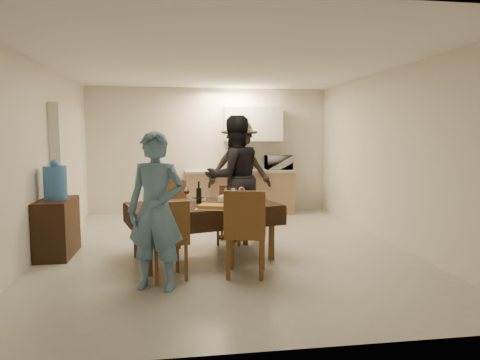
# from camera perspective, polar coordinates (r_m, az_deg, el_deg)

# --- Properties ---
(floor) EXTENTS (5.00, 6.00, 0.02)m
(floor) POSITION_cam_1_polar(r_m,az_deg,el_deg) (6.26, -1.98, -9.04)
(floor) COLOR #AAAAA5
(floor) RESTS_ON ground
(ceiling) EXTENTS (5.00, 6.00, 0.02)m
(ceiling) POSITION_cam_1_polar(r_m,az_deg,el_deg) (6.12, -2.07, 15.18)
(ceiling) COLOR white
(ceiling) RESTS_ON wall_back
(wall_back) EXTENTS (5.00, 0.02, 2.60)m
(wall_back) POSITION_cam_1_polar(r_m,az_deg,el_deg) (9.04, -4.11, 3.94)
(wall_back) COLOR silver
(wall_back) RESTS_ON floor
(wall_front) EXTENTS (5.00, 0.02, 2.60)m
(wall_front) POSITION_cam_1_polar(r_m,az_deg,el_deg) (3.09, 4.05, -0.01)
(wall_front) COLOR silver
(wall_front) RESTS_ON floor
(wall_left) EXTENTS (0.02, 6.00, 2.60)m
(wall_left) POSITION_cam_1_polar(r_m,az_deg,el_deg) (6.29, -25.32, 2.48)
(wall_left) COLOR silver
(wall_left) RESTS_ON floor
(wall_right) EXTENTS (0.02, 6.00, 2.60)m
(wall_right) POSITION_cam_1_polar(r_m,az_deg,el_deg) (6.79, 19.46, 2.93)
(wall_right) COLOR silver
(wall_right) RESTS_ON floor
(stub_partition) EXTENTS (0.15, 1.40, 2.10)m
(stub_partition) POSITION_cam_1_polar(r_m,az_deg,el_deg) (7.44, -21.95, 1.15)
(stub_partition) COLOR beige
(stub_partition) RESTS_ON floor
(kitchen_base_cabinet) EXTENTS (2.20, 0.60, 0.86)m
(kitchen_base_cabinet) POSITION_cam_1_polar(r_m,az_deg,el_deg) (8.86, -0.04, -1.74)
(kitchen_base_cabinet) COLOR tan
(kitchen_base_cabinet) RESTS_ON floor
(kitchen_worktop) EXTENTS (2.24, 0.64, 0.05)m
(kitchen_worktop) POSITION_cam_1_polar(r_m,az_deg,el_deg) (8.81, -0.04, 1.19)
(kitchen_worktop) COLOR #A6A6A1
(kitchen_worktop) RESTS_ON kitchen_base_cabinet
(upper_cabinet) EXTENTS (1.20, 0.34, 0.70)m
(upper_cabinet) POSITION_cam_1_polar(r_m,az_deg,el_deg) (8.96, 1.75, 7.45)
(upper_cabinet) COLOR silver
(upper_cabinet) RESTS_ON wall_back
(dining_table) EXTENTS (2.09, 1.55, 0.73)m
(dining_table) POSITION_cam_1_polar(r_m,az_deg,el_deg) (5.62, -4.96, -3.51)
(dining_table) COLOR black
(dining_table) RESTS_ON floor
(chair_near_left) EXTENTS (0.51, 0.52, 0.49)m
(chair_near_left) POSITION_cam_1_polar(r_m,az_deg,el_deg) (4.82, -9.75, -6.88)
(chair_near_left) COLOR brown
(chair_near_left) RESTS_ON floor
(chair_near_right) EXTENTS (0.56, 0.56, 0.55)m
(chair_near_right) POSITION_cam_1_polar(r_m,az_deg,el_deg) (4.85, 0.98, -5.92)
(chair_near_right) COLOR brown
(chair_near_right) RESTS_ON floor
(chair_far_left) EXTENTS (0.51, 0.51, 0.52)m
(chair_far_left) POSITION_cam_1_polar(r_m,az_deg,el_deg) (6.28, -9.41, -3.62)
(chair_far_left) COLOR brown
(chair_far_left) RESTS_ON floor
(chair_far_right) EXTENTS (0.48, 0.49, 0.46)m
(chair_far_right) POSITION_cam_1_polar(r_m,az_deg,el_deg) (6.35, -1.23, -3.97)
(chair_far_right) COLOR brown
(chair_far_right) RESTS_ON floor
(console) EXTENTS (0.42, 0.83, 0.77)m
(console) POSITION_cam_1_polar(r_m,az_deg,el_deg) (6.28, -23.18, -5.85)
(console) COLOR black
(console) RESTS_ON floor
(water_jug) EXTENTS (0.30, 0.30, 0.45)m
(water_jug) POSITION_cam_1_polar(r_m,az_deg,el_deg) (6.19, -23.42, -0.32)
(water_jug) COLOR #3E7ECA
(water_jug) RESTS_ON console
(wine_bottle) EXTENTS (0.07, 0.07, 0.29)m
(wine_bottle) POSITION_cam_1_polar(r_m,az_deg,el_deg) (5.64, -5.51, -1.65)
(wine_bottle) COLOR black
(wine_bottle) RESTS_ON dining_table
(water_pitcher) EXTENTS (0.14, 0.14, 0.21)m
(water_pitcher) POSITION_cam_1_polar(r_m,az_deg,el_deg) (5.58, -1.35, -2.10)
(water_pitcher) COLOR white
(water_pitcher) RESTS_ON dining_table
(savoury_tart) EXTENTS (0.46, 0.40, 0.05)m
(savoury_tart) POSITION_cam_1_polar(r_m,az_deg,el_deg) (5.24, -3.63, -3.55)
(savoury_tart) COLOR #C48839
(savoury_tart) RESTS_ON dining_table
(salad_bowl) EXTENTS (0.17, 0.17, 0.07)m
(salad_bowl) POSITION_cam_1_polar(r_m,az_deg,el_deg) (5.81, -2.11, -2.52)
(salad_bowl) COLOR white
(salad_bowl) RESTS_ON dining_table
(mushroom_dish) EXTENTS (0.20, 0.20, 0.03)m
(mushroom_dish) POSITION_cam_1_polar(r_m,az_deg,el_deg) (5.89, -5.61, -2.59)
(mushroom_dish) COLOR white
(mushroom_dish) RESTS_ON dining_table
(wine_glass_a) EXTENTS (0.08, 0.08, 0.19)m
(wine_glass_a) POSITION_cam_1_polar(r_m,az_deg,el_deg) (5.35, -10.71, -2.70)
(wine_glass_a) COLOR white
(wine_glass_a) RESTS_ON dining_table
(wine_glass_b) EXTENTS (0.09, 0.09, 0.19)m
(wine_glass_b) POSITION_cam_1_polar(r_m,az_deg,el_deg) (5.90, 0.23, -1.77)
(wine_glass_b) COLOR white
(wine_glass_b) RESTS_ON dining_table
(wine_glass_c) EXTENTS (0.08, 0.08, 0.18)m
(wine_glass_c) POSITION_cam_1_polar(r_m,az_deg,el_deg) (5.89, -7.09, -1.87)
(wine_glass_c) COLOR white
(wine_glass_c) RESTS_ON dining_table
(plate_near_left) EXTENTS (0.23, 0.23, 0.01)m
(plate_near_left) POSITION_cam_1_polar(r_m,az_deg,el_deg) (5.32, -11.26, -3.71)
(plate_near_left) COLOR white
(plate_near_left) RESTS_ON dining_table
(plate_near_right) EXTENTS (0.25, 0.25, 0.01)m
(plate_near_right) POSITION_cam_1_polar(r_m,az_deg,el_deg) (5.39, 1.62, -3.47)
(plate_near_right) COLOR white
(plate_near_right) RESTS_ON dining_table
(plate_far_left) EXTENTS (0.26, 0.26, 0.02)m
(plate_far_left) POSITION_cam_1_polar(r_m,az_deg,el_deg) (5.91, -10.96, -2.73)
(plate_far_left) COLOR white
(plate_far_left) RESTS_ON dining_table
(plate_far_right) EXTENTS (0.29, 0.29, 0.02)m
(plate_far_right) POSITION_cam_1_polar(r_m,az_deg,el_deg) (5.97, 0.63, -2.52)
(plate_far_right) COLOR white
(plate_far_right) RESTS_ON dining_table
(microwave) EXTENTS (0.54, 0.36, 0.30)m
(microwave) POSITION_cam_1_polar(r_m,az_deg,el_deg) (8.95, 5.17, 2.36)
(microwave) COLOR silver
(microwave) RESTS_ON kitchen_worktop
(person_near) EXTENTS (0.70, 0.56, 1.67)m
(person_near) POSITION_cam_1_polar(r_m,az_deg,el_deg) (4.56, -11.13, -4.07)
(person_near) COLOR #5782A6
(person_near) RESTS_ON floor
(person_far) EXTENTS (1.10, 0.96, 1.93)m
(person_far) POSITION_cam_1_polar(r_m,az_deg,el_deg) (6.67, -0.79, 0.33)
(person_far) COLOR black
(person_far) RESTS_ON floor
(person_kitchen) EXTENTS (1.24, 0.71, 1.92)m
(person_kitchen) POSITION_cam_1_polar(r_m,az_deg,el_deg) (8.35, -0.08, 1.44)
(person_kitchen) COLOR black
(person_kitchen) RESTS_ON floor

